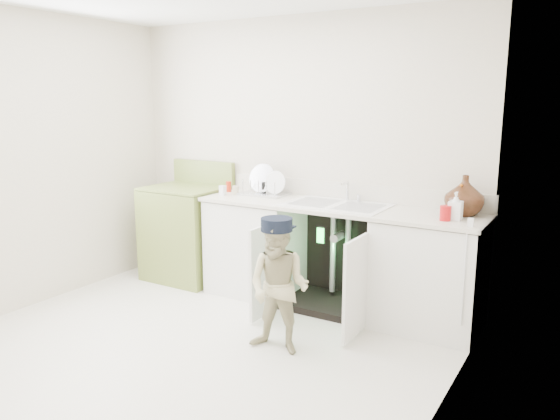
# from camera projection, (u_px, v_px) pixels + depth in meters

# --- Properties ---
(ground) EXTENTS (3.50, 3.50, 0.00)m
(ground) POSITION_uv_depth(u_px,v_px,m) (196.00, 345.00, 4.00)
(ground) COLOR beige
(ground) RESTS_ON ground
(room_shell) EXTENTS (6.00, 5.50, 1.26)m
(room_shell) POSITION_uv_depth(u_px,v_px,m) (190.00, 176.00, 3.75)
(room_shell) COLOR beige
(room_shell) RESTS_ON ground
(counter_run) EXTENTS (2.44, 1.02, 1.21)m
(counter_run) POSITION_uv_depth(u_px,v_px,m) (339.00, 255.00, 4.63)
(counter_run) COLOR white
(counter_run) RESTS_ON ground
(avocado_stove) EXTENTS (0.74, 0.65, 1.16)m
(avocado_stove) POSITION_uv_depth(u_px,v_px,m) (188.00, 231.00, 5.43)
(avocado_stove) COLOR olive
(avocado_stove) RESTS_ON ground
(repair_worker) EXTENTS (0.49, 0.83, 0.97)m
(repair_worker) POSITION_uv_depth(u_px,v_px,m) (279.00, 286.00, 3.82)
(repair_worker) COLOR tan
(repair_worker) RESTS_ON ground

